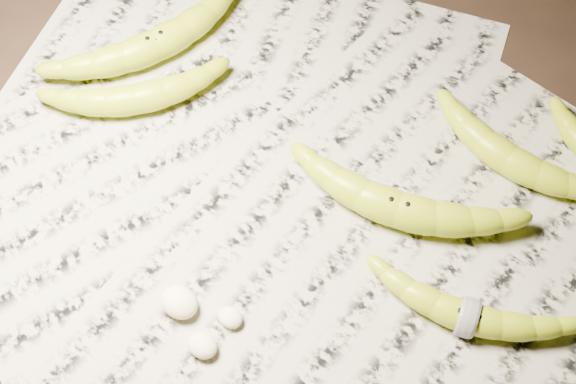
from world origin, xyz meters
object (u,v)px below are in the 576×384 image
Objects in this scene: banana_upper_a at (510,158)px; banana_center at (398,207)px; banana_left_a at (155,43)px; banana_taped at (468,316)px; banana_left_b at (136,97)px.

banana_center is at bearing -114.95° from banana_upper_a.
banana_upper_a is at bearing -54.31° from banana_left_a.
banana_upper_a is at bearing 46.73° from banana_center.
banana_center is 1.19× the size of banana_upper_a.
banana_upper_a is (0.06, 0.13, -0.00)m from banana_center.
banana_center is 0.14m from banana_upper_a.
banana_left_a reaches higher than banana_upper_a.
banana_taped is (0.47, -0.07, -0.00)m from banana_left_a.
banana_upper_a is (-0.06, 0.19, 0.00)m from banana_taped.
banana_upper_a is (0.38, 0.19, 0.00)m from banana_left_b.
banana_taped is (0.12, -0.06, -0.00)m from banana_center.
banana_left_a is 0.43m from banana_upper_a.
banana_left_a is 1.05× the size of banana_center.
banana_left_b is 0.84× the size of banana_center.
banana_taped is at bearing -71.58° from banana_upper_a.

